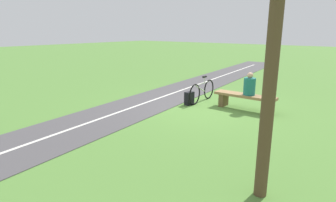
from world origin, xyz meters
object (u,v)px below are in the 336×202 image
Objects in this scene: bench at (245,99)px; person_seated at (250,86)px; bicycle at (202,91)px; tree_near_bench at (272,79)px; backpack at (189,98)px.

bench is 2.75× the size of person_seated.
tree_near_bench is (-3.74, 4.40, 1.44)m from bicycle.
tree_near_bench is at bearing 117.15° from bench.
tree_near_bench is (-3.86, 3.76, 1.60)m from backpack.
bicycle reaches higher than bench.
backpack is 5.62m from tree_near_bench.
backpack is (1.83, 0.58, -0.57)m from person_seated.
person_seated is 0.40× the size of bicycle.
bench is 0.46m from person_seated.
backpack is (0.12, 0.64, -0.16)m from bicycle.
bench is 1.11× the size of bicycle.
tree_near_bench is at bearing 115.75° from person_seated.
person_seated is 1.61× the size of backpack.
tree_near_bench reaches higher than bicycle.
bicycle is at bearing -1.05° from person_seated.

